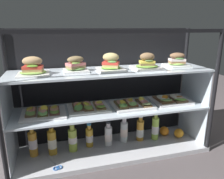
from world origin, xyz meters
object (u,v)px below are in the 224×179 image
at_px(open_sandwich_tray_far_left, 88,107).
at_px(open_sandwich_tray_right_of_center, 43,112).
at_px(juice_bottle_front_right_end, 73,139).
at_px(kitchen_scissors, 56,166).
at_px(juice_bottle_front_second, 108,136).
at_px(open_sandwich_tray_near_right_corner, 132,104).
at_px(juice_bottle_front_middle, 155,128).
at_px(plated_roll_sandwich_left_of_center, 33,68).
at_px(orange_fruit_beside_bottles, 179,133).
at_px(juice_bottle_front_fourth, 124,131).
at_px(open_sandwich_tray_mid_right, 170,100).
at_px(juice_bottle_front_left_end, 52,142).
at_px(juice_bottle_back_right, 140,130).
at_px(juice_bottle_back_center, 33,143).
at_px(plated_roll_sandwich_mid_right, 177,61).
at_px(orange_fruit_near_left_post, 164,131).
at_px(plated_roll_sandwich_far_left, 147,64).
at_px(juice_bottle_back_left, 89,137).
at_px(plated_roll_sandwich_near_left_corner, 76,66).
at_px(plated_roll_sandwich_far_right, 111,64).

bearing_deg(open_sandwich_tray_far_left, open_sandwich_tray_right_of_center, -176.21).
bearing_deg(open_sandwich_tray_far_left, juice_bottle_front_right_end, 173.47).
bearing_deg(kitchen_scissors, juice_bottle_front_second, 23.12).
distance_m(open_sandwich_tray_near_right_corner, juice_bottle_front_middle, 0.36).
bearing_deg(open_sandwich_tray_right_of_center, plated_roll_sandwich_left_of_center, -152.52).
relative_size(juice_bottle_front_right_end, orange_fruit_beside_bottles, 2.91).
bearing_deg(juice_bottle_front_fourth, juice_bottle_front_second, -172.78).
relative_size(open_sandwich_tray_mid_right, juice_bottle_front_second, 1.46).
distance_m(orange_fruit_beside_bottles, kitchen_scissors, 1.06).
height_order(open_sandwich_tray_right_of_center, orange_fruit_beside_bottles, open_sandwich_tray_right_of_center).
distance_m(juice_bottle_front_left_end, juice_bottle_back_right, 0.73).
bearing_deg(kitchen_scissors, juice_bottle_back_right, 14.82).
xyz_separation_m(plated_roll_sandwich_left_of_center, juice_bottle_front_middle, (0.94, 0.05, -0.58)).
relative_size(juice_bottle_back_center, orange_fruit_beside_bottles, 2.93).
relative_size(plated_roll_sandwich_mid_right, juice_bottle_front_middle, 0.71).
bearing_deg(plated_roll_sandwich_mid_right, juice_bottle_back_center, 178.29).
bearing_deg(juice_bottle_front_right_end, open_sandwich_tray_far_left, -6.53).
distance_m(open_sandwich_tray_far_left, orange_fruit_near_left_post, 0.75).
relative_size(plated_roll_sandwich_far_left, juice_bottle_front_left_end, 0.91).
relative_size(plated_roll_sandwich_left_of_center, juice_bottle_back_center, 0.85).
bearing_deg(open_sandwich_tray_mid_right, juice_bottle_back_left, 174.06).
xyz_separation_m(plated_roll_sandwich_left_of_center, juice_bottle_front_left_end, (0.08, 0.05, -0.58)).
bearing_deg(plated_roll_sandwich_near_left_corner, juice_bottle_back_right, 3.96).
bearing_deg(juice_bottle_back_right, juice_bottle_front_second, -178.87).
xyz_separation_m(juice_bottle_front_fourth, orange_fruit_near_left_post, (0.38, 0.00, -0.05)).
height_order(orange_fruit_beside_bottles, kitchen_scissors, orange_fruit_beside_bottles).
distance_m(plated_roll_sandwich_left_of_center, plated_roll_sandwich_near_left_corner, 0.28).
bearing_deg(kitchen_scissors, orange_fruit_near_left_post, 12.04).
height_order(juice_bottle_front_second, kitchen_scissors, juice_bottle_front_second).
height_order(plated_roll_sandwich_left_of_center, orange_fruit_near_left_post, plated_roll_sandwich_left_of_center).
distance_m(plated_roll_sandwich_near_left_corner, plated_roll_sandwich_far_right, 0.25).
bearing_deg(juice_bottle_front_middle, juice_bottle_back_right, 172.64).
relative_size(open_sandwich_tray_mid_right, orange_fruit_near_left_post, 3.70).
bearing_deg(open_sandwich_tray_near_right_corner, open_sandwich_tray_mid_right, 2.54).
bearing_deg(open_sandwich_tray_far_left, plated_roll_sandwich_far_right, -12.33).
xyz_separation_m(juice_bottle_back_center, orange_fruit_near_left_post, (1.10, 0.02, -0.06)).
xyz_separation_m(open_sandwich_tray_far_left, juice_bottle_front_second, (0.16, 0.02, -0.28)).
bearing_deg(plated_roll_sandwich_mid_right, plated_roll_sandwich_far_left, -172.18).
xyz_separation_m(open_sandwich_tray_right_of_center, orange_fruit_near_left_post, (1.01, 0.06, -0.32)).
xyz_separation_m(plated_roll_sandwich_near_left_corner, open_sandwich_tray_right_of_center, (-0.25, -0.01, -0.32)).
xyz_separation_m(juice_bottle_back_left, juice_bottle_front_middle, (0.57, -0.04, 0.02)).
relative_size(plated_roll_sandwich_far_right, open_sandwich_tray_far_left, 0.62).
xyz_separation_m(open_sandwich_tray_far_left, juice_bottle_back_center, (-0.42, 0.03, -0.26)).
xyz_separation_m(plated_roll_sandwich_far_right, orange_fruit_beside_bottles, (0.62, 0.01, -0.64)).
xyz_separation_m(juice_bottle_front_left_end, juice_bottle_front_fourth, (0.58, 0.03, -0.00)).
bearing_deg(open_sandwich_tray_right_of_center, juice_bottle_back_left, 11.50).
distance_m(plated_roll_sandwich_far_left, juice_bottle_front_middle, 0.59).
bearing_deg(plated_roll_sandwich_mid_right, open_sandwich_tray_far_left, 179.29).
bearing_deg(kitchen_scissors, open_sandwich_tray_right_of_center, 114.59).
distance_m(plated_roll_sandwich_far_left, plated_roll_sandwich_mid_right, 0.28).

